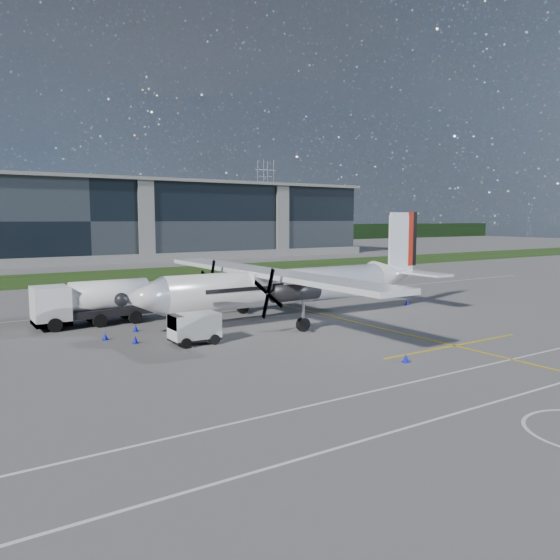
{
  "coord_description": "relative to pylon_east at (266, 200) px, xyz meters",
  "views": [
    {
      "loc": [
        -24.4,
        -28.08,
        7.88
      ],
      "look_at": [
        -1.41,
        7.25,
        3.18
      ],
      "focal_mm": 35.0,
      "sensor_mm": 36.0,
      "label": 1
    }
  ],
  "objects": [
    {
      "name": "ground",
      "position": [
        -85.0,
        -110.0,
        -15.0
      ],
      "size": [
        400.0,
        400.0,
        0.0
      ],
      "primitive_type": "plane",
      "color": "#575552",
      "rests_on": "ground"
    },
    {
      "name": "grass_strip",
      "position": [
        -85.0,
        -102.0,
        -14.98
      ],
      "size": [
        400.0,
        18.0,
        0.04
      ],
      "primitive_type": "cube",
      "color": "#1E380F",
      "rests_on": "ground"
    },
    {
      "name": "terminal_building",
      "position": [
        -85.0,
        -70.0,
        -7.5
      ],
      "size": [
        120.0,
        20.0,
        15.0
      ],
      "primitive_type": "cube",
      "color": "black",
      "rests_on": "ground"
    },
    {
      "name": "tree_line",
      "position": [
        -85.0,
        -10.0,
        -12.0
      ],
      "size": [
        400.0,
        6.0,
        6.0
      ],
      "primitive_type": "cube",
      "color": "black",
      "rests_on": "ground"
    },
    {
      "name": "pylon_east",
      "position": [
        0.0,
        0.0,
        0.0
      ],
      "size": [
        9.0,
        4.6,
        30.0
      ],
      "primitive_type": null,
      "color": "gray",
      "rests_on": "ground"
    },
    {
      "name": "yellow_taxiway_centerline",
      "position": [
        -82.0,
        -140.0,
        -14.99
      ],
      "size": [
        0.2,
        70.0,
        0.01
      ],
      "primitive_type": "cube",
      "color": "yellow",
      "rests_on": "ground"
    },
    {
      "name": "white_lane_line",
      "position": [
        -85.0,
        -164.0,
        -14.99
      ],
      "size": [
        90.0,
        0.15,
        0.01
      ],
      "primitive_type": "cube",
      "color": "white",
      "rests_on": "ground"
    },
    {
      "name": "turboprop_aircraft",
      "position": [
        -85.33,
        -142.84,
        -10.73
      ],
      "size": [
        27.45,
        28.47,
        8.54
      ],
      "primitive_type": null,
      "color": "white",
      "rests_on": "ground"
    },
    {
      "name": "fuel_tanker_truck",
      "position": [
        -99.8,
        -136.66,
        -13.34
      ],
      "size": [
        8.84,
        2.87,
        3.32
      ],
      "primitive_type": null,
      "color": "white",
      "rests_on": "ground"
    },
    {
      "name": "baggage_tug",
      "position": [
        -95.4,
        -146.62,
        -14.03
      ],
      "size": [
        3.25,
        1.95,
        1.95
      ],
      "primitive_type": null,
      "color": "silver",
      "rests_on": "ground"
    },
    {
      "name": "ground_crew_person",
      "position": [
        -96.19,
        -145.14,
        -14.02
      ],
      "size": [
        0.86,
        0.96,
        1.95
      ],
      "primitive_type": "imported",
      "rotation": [
        0.0,
        0.0,
        1.11
      ],
      "color": "#F25907",
      "rests_on": "ground"
    },
    {
      "name": "safety_cone_portwing",
      "position": [
        -87.47,
        -157.17,
        -14.75
      ],
      "size": [
        0.36,
        0.36,
        0.5
      ],
      "primitive_type": "cone",
      "color": "#0B11C7",
      "rests_on": "ground"
    },
    {
      "name": "safety_cone_nose_stbd",
      "position": [
        -97.31,
        -140.79,
        -14.75
      ],
      "size": [
        0.36,
        0.36,
        0.5
      ],
      "primitive_type": "cone",
      "color": "#0B11C7",
      "rests_on": "ground"
    },
    {
      "name": "safety_cone_tail",
      "position": [
        -72.44,
        -142.76,
        -14.75
      ],
      "size": [
        0.36,
        0.36,
        0.5
      ],
      "primitive_type": "cone",
      "color": "#0B11C7",
      "rests_on": "ground"
    },
    {
      "name": "safety_cone_nose_port",
      "position": [
        -98.54,
        -144.48,
        -14.75
      ],
      "size": [
        0.36,
        0.36,
        0.5
      ],
      "primitive_type": "cone",
      "color": "#0B11C7",
      "rests_on": "ground"
    },
    {
      "name": "safety_cone_fwd",
      "position": [
        -99.86,
        -142.39,
        -14.75
      ],
      "size": [
        0.36,
        0.36,
        0.5
      ],
      "primitive_type": "cone",
      "color": "#0B11C7",
      "rests_on": "ground"
    }
  ]
}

